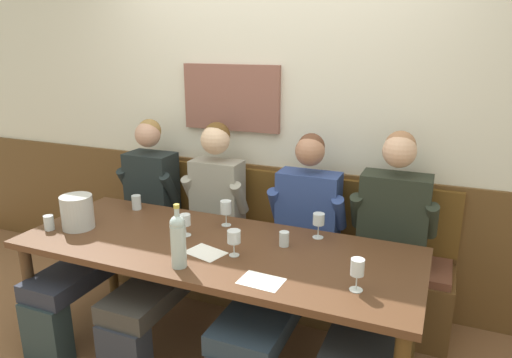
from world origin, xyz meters
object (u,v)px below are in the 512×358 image
at_px(wine_bottle_clear_water, 178,239).
at_px(wine_glass_mid_right, 185,221).
at_px(person_center_left_seat, 125,219).
at_px(person_right_seat, 290,253).
at_px(wine_glass_left_end, 226,208).
at_px(wine_glass_mid_left, 319,220).
at_px(person_left_seat, 193,231).
at_px(wine_glass_center_rear, 234,238).
at_px(ice_bucket, 77,212).
at_px(water_tumbler_right, 284,239).
at_px(water_tumbler_left, 49,223).
at_px(wall_bench, 262,264).
at_px(water_tumbler_center, 136,202).
at_px(dining_table, 215,256).
at_px(person_center_right_seat, 384,262).
at_px(wine_glass_near_bucket, 75,205).
at_px(wine_glass_by_bottle, 357,269).

height_order(wine_bottle_clear_water, wine_glass_mid_right, wine_bottle_clear_water).
height_order(person_center_left_seat, person_right_seat, person_center_left_seat).
height_order(wine_glass_left_end, wine_glass_mid_left, wine_glass_left_end).
relative_size(person_left_seat, wine_glass_center_rear, 9.03).
xyz_separation_m(person_center_left_seat, wine_glass_mid_right, (0.69, -0.29, 0.20)).
xyz_separation_m(ice_bucket, water_tumbler_right, (1.27, 0.24, -0.06)).
relative_size(wine_glass_center_rear, water_tumbler_left, 1.59).
xyz_separation_m(ice_bucket, water_tumbler_left, (-0.15, -0.09, -0.06)).
distance_m(person_center_left_seat, wine_glass_mid_left, 1.45).
distance_m(ice_bucket, wine_glass_left_end, 0.92).
bearing_deg(wine_bottle_clear_water, water_tumbler_right, 47.17).
distance_m(wall_bench, wine_glass_left_end, 0.71).
height_order(person_right_seat, wine_glass_mid_right, person_right_seat).
xyz_separation_m(wall_bench, person_right_seat, (0.35, -0.40, 0.33)).
bearing_deg(wine_bottle_clear_water, water_tumbler_center, 139.45).
bearing_deg(water_tumbler_right, wine_glass_mid_left, 51.73).
distance_m(person_center_left_seat, wine_glass_center_rear, 1.17).
distance_m(dining_table, person_right_seat, 0.47).
xyz_separation_m(person_center_right_seat, wine_glass_mid_left, (-0.39, -0.02, 0.21)).
distance_m(wine_bottle_clear_water, wine_glass_mid_left, 0.85).
xyz_separation_m(wine_glass_near_bucket, water_tumbler_center, (0.27, 0.29, -0.04)).
relative_size(wine_glass_mid_right, water_tumbler_left, 1.46).
height_order(person_center_right_seat, ice_bucket, person_center_right_seat).
xyz_separation_m(person_left_seat, water_tumbler_center, (-0.43, -0.02, 0.15)).
bearing_deg(wall_bench, water_tumbler_right, -57.27).
height_order(person_center_left_seat, water_tumbler_left, person_center_left_seat).
xyz_separation_m(dining_table, person_right_seat, (0.35, 0.32, -0.05)).
bearing_deg(water_tumbler_left, ice_bucket, 32.28).
distance_m(dining_table, water_tumbler_right, 0.41).
height_order(person_center_right_seat, wine_glass_center_rear, person_center_right_seat).
bearing_deg(wine_glass_near_bucket, person_right_seat, 11.74).
relative_size(wine_glass_mid_left, water_tumbler_left, 1.65).
relative_size(person_center_right_seat, wine_bottle_clear_water, 3.92).
xyz_separation_m(wine_bottle_clear_water, water_tumbler_right, (0.41, 0.45, -0.11)).
relative_size(wall_bench, water_tumbler_center, 26.40).
bearing_deg(water_tumbler_left, wine_glass_mid_right, 16.89).
bearing_deg(wine_bottle_clear_water, wine_glass_mid_right, 116.30).
bearing_deg(wine_glass_near_bucket, wine_glass_center_rear, -5.26).
distance_m(wine_glass_near_bucket, water_tumbler_right, 1.42).
height_order(person_left_seat, wine_glass_near_bucket, person_left_seat).
height_order(person_center_right_seat, wine_bottle_clear_water, person_center_right_seat).
xyz_separation_m(wall_bench, wine_glass_center_rear, (0.16, -0.79, 0.56)).
height_order(wine_glass_mid_left, wine_glass_center_rear, wine_glass_mid_left).
bearing_deg(person_left_seat, wall_bench, 47.72).
xyz_separation_m(wine_glass_by_bottle, water_tumbler_left, (-1.89, -0.00, -0.06)).
bearing_deg(wall_bench, wine_bottle_clear_water, -92.57).
bearing_deg(person_left_seat, wine_glass_near_bucket, -156.43).
xyz_separation_m(person_right_seat, wine_glass_mid_right, (-0.57, -0.27, 0.22)).
xyz_separation_m(wine_glass_near_bucket, water_tumbler_right, (1.41, 0.11, -0.04)).
bearing_deg(ice_bucket, person_right_seat, 18.77).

